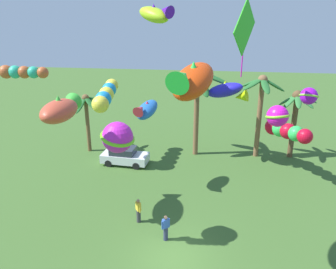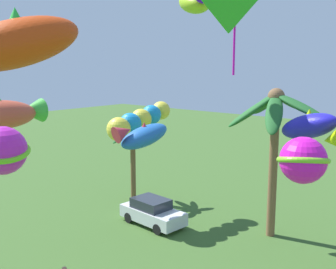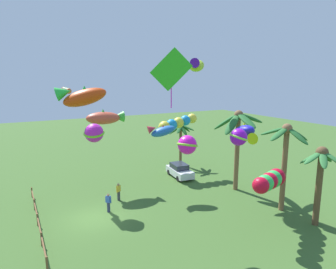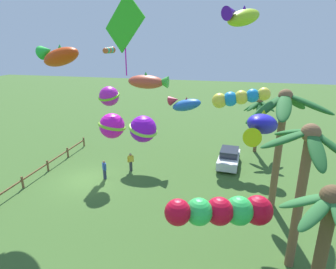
# 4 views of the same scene
# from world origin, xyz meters

# --- Properties ---
(ground_plane) EXTENTS (120.00, 120.00, 0.00)m
(ground_plane) POSITION_xyz_m (0.00, 0.00, 0.00)
(ground_plane) COLOR #3D6028
(palm_tree_0) EXTENTS (5.25, 5.27, 7.87)m
(palm_tree_0) POSITION_xyz_m (0.38, 14.02, 6.19)
(palm_tree_0) COLOR brown
(palm_tree_0) RESTS_ON ground
(palm_tree_1) EXTENTS (3.85, 3.99, 7.31)m
(palm_tree_1) POSITION_xyz_m (5.78, 14.27, 5.49)
(palm_tree_1) COLOR brown
(palm_tree_1) RESTS_ON ground
(palm_tree_2) EXTENTS (3.05, 3.10, 5.38)m
(palm_tree_2) POSITION_xyz_m (-9.40, 13.45, 4.16)
(palm_tree_2) COLOR brown
(palm_tree_2) RESTS_ON ground
(palm_tree_3) EXTENTS (3.25, 3.26, 6.03)m
(palm_tree_3) POSITION_xyz_m (8.84, 14.49, 4.43)
(palm_tree_3) COLOR brown
(palm_tree_3) RESTS_ON ground
(rail_fence) EXTENTS (12.30, 0.12, 0.95)m
(rail_fence) POSITION_xyz_m (-0.80, -3.95, 0.60)
(rail_fence) COLOR brown
(rail_fence) RESTS_ON ground
(parked_car_0) EXTENTS (4.02, 1.99, 1.51)m
(parked_car_0) POSITION_xyz_m (-5.44, 10.99, 0.75)
(parked_car_0) COLOR silver
(parked_car_0) RESTS_ON ground
(spectator_0) EXTENTS (0.44, 0.42, 1.59)m
(spectator_0) POSITION_xyz_m (-0.57, 1.40, 0.81)
(spectator_0) COLOR #2D3351
(spectator_0) RESTS_ON ground
(spectator_1) EXTENTS (0.41, 0.47, 1.59)m
(spectator_1) POSITION_xyz_m (-2.47, 2.91, 0.81)
(spectator_1) COLOR #38383D
(spectator_1) RESTS_ON ground
(kite_fish_0) EXTENTS (3.74, 2.47, 1.93)m
(kite_fish_0) POSITION_xyz_m (2.86, 12.58, 6.25)
(kite_fish_0) COLOR #211CBF
(kite_fish_1) EXTENTS (1.73, 3.83, 1.58)m
(kite_fish_1) POSITION_xyz_m (-6.90, 3.25, 6.97)
(kite_fish_1) COLOR #C34830
(kite_tube_2) EXTENTS (1.37, 4.92, 1.95)m
(kite_tube_2) POSITION_xyz_m (-6.90, 11.42, 5.83)
(kite_tube_2) COLOR yellow
(kite_fish_3) EXTENTS (1.76, 2.93, 1.48)m
(kite_fish_3) POSITION_xyz_m (-2.74, 7.40, 5.96)
(kite_fish_3) COLOR blue
(kite_ball_4) EXTENTS (2.36, 2.36, 1.61)m
(kite_ball_4) POSITION_xyz_m (-2.98, 1.09, 6.25)
(kite_ball_4) COLOR #C522BC
(kite_fish_5) EXTENTS (3.32, 3.01, 1.62)m
(kite_fish_5) POSITION_xyz_m (-2.67, 11.15, 12.08)
(kite_fish_5) COLOR #A6D51F
(kite_fish_6) EXTENTS (2.33, 3.77, 1.86)m
(kite_fish_6) POSITION_xyz_m (0.82, -0.57, 9.60)
(kite_fish_6) COLOR red
(kite_tube_7) EXTENTS (2.86, 4.52, 1.68)m
(kite_tube_7) POSITION_xyz_m (7.44, 10.98, 3.64)
(kite_tube_7) COLOR red
(kite_diamond_8) EXTENTS (1.36, 2.74, 4.21)m
(kite_diamond_8) POSITION_xyz_m (3.27, 5.16, 11.39)
(kite_diamond_8) COLOR green
(kite_ball_9) EXTENTS (1.52, 1.50, 1.09)m
(kite_ball_9) POSITION_xyz_m (7.79, 7.54, 7.20)
(kite_ball_9) COLOR purple
(kite_ball_10) EXTENTS (1.94, 1.94, 1.28)m
(kite_ball_10) POSITION_xyz_m (5.54, 5.14, 6.50)
(kite_ball_10) COLOR #E516BE
(kite_tube_11) EXTENTS (2.26, 0.65, 0.61)m
(kite_tube_11) POSITION_xyz_m (-6.79, -0.36, 9.72)
(kite_tube_11) COLOR #BB5528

